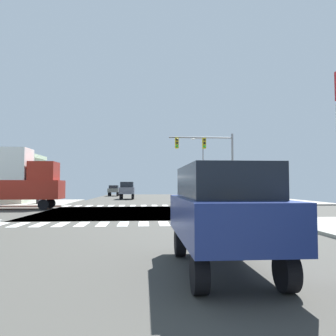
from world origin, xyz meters
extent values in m
cube|color=#403F3A|center=(0.00, 0.00, -0.03)|extent=(14.00, 90.00, 0.05)
cube|color=#403F3A|center=(0.00, 0.00, -0.03)|extent=(90.00, 12.00, 0.05)
cube|color=gray|center=(13.00, 12.00, 0.07)|extent=(12.00, 12.00, 0.14)
cube|color=gray|center=(-13.00, 12.00, 0.07)|extent=(12.00, 12.00, 0.14)
cube|color=white|center=(-5.75, -7.30, 0.00)|extent=(0.50, 2.00, 0.01)
cube|color=white|center=(-4.75, -7.30, 0.00)|extent=(0.50, 2.00, 0.01)
cube|color=white|center=(-3.75, -7.30, 0.00)|extent=(0.50, 2.00, 0.01)
cube|color=white|center=(-2.75, -7.30, 0.00)|extent=(0.50, 2.00, 0.01)
cube|color=white|center=(-1.75, -7.30, 0.00)|extent=(0.50, 2.00, 0.01)
cube|color=white|center=(-0.75, -7.30, 0.00)|extent=(0.50, 2.00, 0.01)
cube|color=white|center=(0.25, -7.30, 0.00)|extent=(0.50, 2.00, 0.01)
cube|color=white|center=(1.25, -7.30, 0.00)|extent=(0.50, 2.00, 0.01)
cube|color=white|center=(2.25, -7.30, 0.00)|extent=(0.50, 2.00, 0.01)
cube|color=white|center=(3.25, -7.30, 0.00)|extent=(0.50, 2.00, 0.01)
cube|color=white|center=(4.25, -7.30, 0.00)|extent=(0.50, 2.00, 0.01)
cube|color=white|center=(5.25, -7.30, 0.00)|extent=(0.50, 2.00, 0.01)
cube|color=white|center=(6.25, -7.30, 0.00)|extent=(0.50, 2.00, 0.01)
cube|color=white|center=(-6.75, 7.30, 0.00)|extent=(0.50, 2.00, 0.01)
cube|color=white|center=(-5.75, 7.30, 0.00)|extent=(0.50, 2.00, 0.01)
cube|color=white|center=(-4.75, 7.30, 0.00)|extent=(0.50, 2.00, 0.01)
cube|color=white|center=(-3.75, 7.30, 0.00)|extent=(0.50, 2.00, 0.01)
cube|color=white|center=(-2.75, 7.30, 0.00)|extent=(0.50, 2.00, 0.01)
cube|color=white|center=(-1.75, 7.30, 0.00)|extent=(0.50, 2.00, 0.01)
cube|color=white|center=(-0.75, 7.30, 0.00)|extent=(0.50, 2.00, 0.01)
cube|color=white|center=(0.25, 7.30, 0.00)|extent=(0.50, 2.00, 0.01)
cube|color=white|center=(1.25, 7.30, 0.00)|extent=(0.50, 2.00, 0.01)
cube|color=white|center=(2.25, 7.30, 0.00)|extent=(0.50, 2.00, 0.01)
cube|color=white|center=(3.25, 7.30, 0.00)|extent=(0.50, 2.00, 0.01)
cube|color=white|center=(4.25, 7.30, 0.00)|extent=(0.50, 2.00, 0.01)
cube|color=white|center=(5.25, 7.30, 0.00)|extent=(0.50, 2.00, 0.01)
cube|color=white|center=(6.25, 7.30, 0.00)|extent=(0.50, 2.00, 0.01)
cylinder|color=gray|center=(8.70, 7.30, 3.41)|extent=(0.20, 0.20, 6.83)
cylinder|color=gray|center=(5.66, 7.30, 6.43)|extent=(6.07, 0.14, 0.14)
cube|color=yellow|center=(5.97, 7.30, 5.88)|extent=(0.32, 0.40, 1.00)
sphere|color=black|center=(5.97, 7.06, 6.19)|extent=(0.22, 0.22, 0.22)
sphere|color=black|center=(5.97, 7.06, 5.88)|extent=(0.22, 0.22, 0.22)
sphere|color=green|center=(5.97, 7.06, 5.57)|extent=(0.22, 0.22, 0.22)
cube|color=yellow|center=(3.35, 7.30, 5.88)|extent=(0.32, 0.40, 1.00)
sphere|color=black|center=(3.35, 7.06, 6.19)|extent=(0.22, 0.22, 0.22)
sphere|color=black|center=(3.35, 7.06, 5.88)|extent=(0.22, 0.22, 0.22)
sphere|color=green|center=(3.35, 7.06, 5.57)|extent=(0.22, 0.22, 0.22)
cylinder|color=gray|center=(8.25, 20.61, 4.16)|extent=(0.16, 0.16, 8.31)
cylinder|color=gray|center=(7.55, 20.61, 8.21)|extent=(1.40, 0.10, 0.10)
ellipsoid|color=silver|center=(6.85, 20.61, 8.16)|extent=(0.60, 0.32, 0.20)
cube|color=black|center=(-9.70, 9.37, 0.90)|extent=(0.24, 2.20, 1.80)
cylinder|color=black|center=(-7.47, 4.46, 0.40)|extent=(0.80, 0.26, 0.80)
cylinder|color=black|center=(-7.47, 2.54, 0.40)|extent=(0.80, 0.26, 0.80)
cube|color=#A42518|center=(-9.92, 3.50, 1.54)|extent=(7.20, 2.40, 1.49)
cube|color=white|center=(-11.00, 3.50, 3.57)|extent=(4.18, 2.30, 2.56)
cube|color=#A42518|center=(-7.76, 3.50, 3.03)|extent=(2.02, 2.11, 1.49)
cylinder|color=black|center=(1.22, -14.91, 0.37)|extent=(0.26, 0.74, 0.74)
cylinder|color=black|center=(2.78, -14.91, 0.37)|extent=(0.26, 0.74, 0.74)
cylinder|color=black|center=(1.22, -18.03, 0.37)|extent=(0.26, 0.74, 0.74)
cylinder|color=black|center=(2.78, -18.03, 0.37)|extent=(0.26, 0.74, 0.74)
cube|color=navy|center=(2.00, -16.47, 1.18)|extent=(1.96, 4.60, 0.88)
cube|color=black|center=(2.00, -16.47, 1.98)|extent=(1.69, 3.22, 0.72)
cylinder|color=black|center=(-1.22, 20.24, 0.37)|extent=(0.26, 0.74, 0.74)
cylinder|color=black|center=(-2.78, 20.24, 0.37)|extent=(0.26, 0.74, 0.74)
cylinder|color=black|center=(-1.22, 23.36, 0.37)|extent=(0.26, 0.74, 0.74)
cylinder|color=black|center=(-2.78, 23.36, 0.37)|extent=(0.26, 0.74, 0.74)
cube|color=#535868|center=(-2.00, 21.80, 1.18)|extent=(1.96, 4.60, 0.88)
cube|color=black|center=(-2.00, 21.80, 1.98)|extent=(1.69, 3.22, 0.72)
cylinder|color=black|center=(-4.28, 33.91, 0.34)|extent=(0.26, 0.68, 0.68)
cylinder|color=black|center=(-5.72, 33.91, 0.34)|extent=(0.26, 0.68, 0.68)
cylinder|color=black|center=(-4.28, 36.83, 0.34)|extent=(0.26, 0.68, 0.68)
cylinder|color=black|center=(-5.72, 36.83, 0.34)|extent=(0.26, 0.68, 0.68)
cube|color=#585B57|center=(-5.00, 35.37, 1.01)|extent=(1.80, 4.30, 0.66)
cube|color=black|center=(-5.00, 35.37, 1.61)|extent=(1.55, 2.24, 0.54)
camera|label=1|loc=(0.24, -23.88, 1.90)|focal=35.64mm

